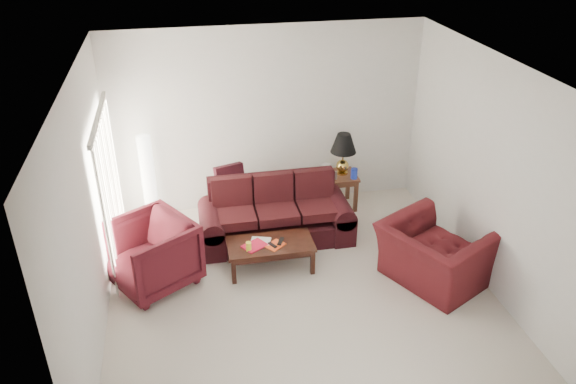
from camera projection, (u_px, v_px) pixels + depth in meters
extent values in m
plane|color=beige|center=(301.00, 290.00, 7.53)|extent=(5.00, 5.00, 0.00)
cube|color=silver|center=(109.00, 191.00, 7.71)|extent=(0.10, 2.00, 2.16)
cube|color=black|center=(230.00, 179.00, 8.78)|extent=(0.50, 0.35, 0.48)
cube|color=#AEAEB2|center=(333.00, 175.00, 9.10)|extent=(0.14, 0.09, 0.13)
cylinder|color=#1C34B6|center=(354.00, 173.00, 9.10)|extent=(0.12, 0.12, 0.17)
cube|color=white|center=(326.00, 165.00, 9.39)|extent=(0.21, 0.22, 0.06)
imported|color=#451017|center=(151.00, 254.00, 7.45)|extent=(1.42, 1.41, 0.95)
imported|color=#430F13|center=(434.00, 255.00, 7.53)|extent=(1.60, 1.67, 0.84)
cube|color=red|center=(255.00, 246.00, 7.71)|extent=(0.39, 0.36, 0.02)
cube|color=white|center=(261.00, 241.00, 7.81)|extent=(0.32, 0.28, 0.02)
cube|color=#E3491A|center=(275.00, 245.00, 7.72)|extent=(0.32, 0.31, 0.01)
cube|color=black|center=(272.00, 245.00, 7.69)|extent=(0.11, 0.15, 0.02)
cube|color=black|center=(281.00, 241.00, 7.77)|extent=(0.13, 0.19, 0.02)
cylinder|color=yellow|center=(249.00, 246.00, 7.59)|extent=(0.08, 0.08, 0.13)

